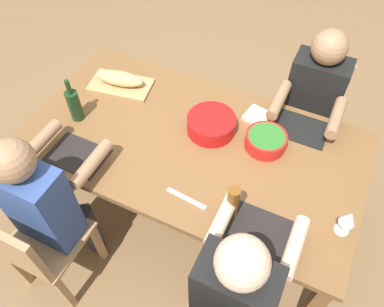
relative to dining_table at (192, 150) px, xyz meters
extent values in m
plane|color=brown|center=(0.00, 0.00, -0.67)|extent=(8.00, 8.00, 0.00)
cube|color=brown|center=(0.00, 0.00, 0.05)|extent=(1.95, 1.05, 0.04)
cube|color=brown|center=(-0.92, -0.47, -0.32)|extent=(0.07, 0.07, 0.70)
cube|color=brown|center=(-0.92, 0.47, -0.32)|extent=(0.07, 0.07, 0.70)
cube|color=brown|center=(0.92, 0.47, -0.32)|extent=(0.07, 0.07, 0.70)
cube|color=#A87F56|center=(-0.54, -0.77, -0.23)|extent=(0.40, 0.40, 0.03)
cube|color=#A87F56|center=(-0.54, -0.95, -0.02)|extent=(0.38, 0.04, 0.40)
cube|color=#A87F56|center=(-0.71, -0.60, -0.45)|extent=(0.04, 0.04, 0.42)
cube|color=#A87F56|center=(-0.37, -0.60, -0.45)|extent=(0.04, 0.04, 0.42)
cube|color=#A87F56|center=(-0.71, -0.94, -0.45)|extent=(0.04, 0.04, 0.42)
cube|color=#A87F56|center=(-0.37, -0.94, -0.45)|extent=(0.04, 0.04, 0.42)
cylinder|color=#2D2D38|center=(-0.62, -0.55, -0.44)|extent=(0.11, 0.11, 0.45)
cylinder|color=#2D2D38|center=(-0.46, -0.55, -0.44)|extent=(0.11, 0.11, 0.45)
cube|color=#334C8C|center=(-0.54, -0.71, 0.06)|extent=(0.34, 0.20, 0.55)
cylinder|color=#9E7251|center=(-0.71, -0.44, 0.18)|extent=(0.07, 0.30, 0.07)
cylinder|color=#9E7251|center=(-0.37, -0.44, 0.18)|extent=(0.07, 0.30, 0.07)
sphere|color=#9E7251|center=(-0.54, -0.71, 0.43)|extent=(0.21, 0.21, 0.21)
cube|color=#A87F56|center=(0.54, 0.77, -0.23)|extent=(0.40, 0.40, 0.03)
cube|color=#A87F56|center=(0.54, 0.95, -0.02)|extent=(0.38, 0.04, 0.40)
cube|color=#A87F56|center=(0.71, 0.60, -0.45)|extent=(0.04, 0.04, 0.42)
cube|color=#A87F56|center=(0.37, 0.60, -0.45)|extent=(0.04, 0.04, 0.42)
cube|color=#A87F56|center=(0.71, 0.94, -0.45)|extent=(0.04, 0.04, 0.42)
cube|color=#A87F56|center=(0.37, 0.94, -0.45)|extent=(0.04, 0.04, 0.42)
cylinder|color=#2D2D38|center=(0.62, 0.55, -0.44)|extent=(0.11, 0.11, 0.45)
cylinder|color=#2D2D38|center=(0.46, 0.55, -0.44)|extent=(0.11, 0.11, 0.45)
cube|color=black|center=(0.54, 0.71, 0.06)|extent=(0.34, 0.20, 0.55)
cylinder|color=#9E7251|center=(0.71, 0.44, 0.18)|extent=(0.07, 0.30, 0.07)
cylinder|color=#9E7251|center=(0.37, 0.44, 0.18)|extent=(0.07, 0.30, 0.07)
sphere|color=#9E7251|center=(0.54, 0.71, 0.43)|extent=(0.21, 0.21, 0.21)
cube|color=#A87F56|center=(0.37, -0.60, -0.45)|extent=(0.04, 0.04, 0.42)
cylinder|color=#2D2D38|center=(0.46, -0.55, -0.44)|extent=(0.11, 0.11, 0.45)
cylinder|color=#2D2D38|center=(0.62, -0.55, -0.44)|extent=(0.11, 0.11, 0.45)
cube|color=black|center=(0.54, -0.71, 0.06)|extent=(0.34, 0.20, 0.55)
cylinder|color=beige|center=(0.37, -0.44, 0.18)|extent=(0.07, 0.30, 0.07)
cylinder|color=beige|center=(0.71, -0.44, 0.18)|extent=(0.07, 0.30, 0.07)
sphere|color=beige|center=(0.54, -0.71, 0.43)|extent=(0.21, 0.21, 0.21)
cylinder|color=red|center=(0.39, 0.15, 0.12)|extent=(0.23, 0.23, 0.09)
cylinder|color=#2D7028|center=(0.39, 0.15, 0.14)|extent=(0.21, 0.21, 0.03)
cylinder|color=red|center=(0.06, 0.13, 0.12)|extent=(0.28, 0.28, 0.10)
cylinder|color=beige|center=(0.06, 0.13, 0.16)|extent=(0.25, 0.25, 0.04)
cube|color=tan|center=(-0.63, 0.23, 0.08)|extent=(0.43, 0.28, 0.02)
ellipsoid|color=tan|center=(-0.63, 0.23, 0.14)|extent=(0.33, 0.16, 0.09)
cylinder|color=#193819|center=(-0.71, -0.12, 0.17)|extent=(0.08, 0.08, 0.20)
cylinder|color=#193819|center=(-0.71, -0.12, 0.32)|extent=(0.03, 0.03, 0.09)
cylinder|color=brown|center=(0.38, -0.35, 0.18)|extent=(0.06, 0.06, 0.22)
cylinder|color=silver|center=(0.89, -0.20, 0.08)|extent=(0.07, 0.07, 0.01)
cylinder|color=silver|center=(0.89, -0.20, 0.12)|extent=(0.01, 0.01, 0.07)
cone|color=silver|center=(0.89, -0.20, 0.20)|extent=(0.08, 0.08, 0.08)
cube|color=black|center=(-0.54, -0.37, 0.08)|extent=(0.32, 0.23, 0.01)
cube|color=black|center=(0.54, 0.37, 0.08)|extent=(0.32, 0.23, 0.01)
cube|color=black|center=(0.54, -0.37, 0.08)|extent=(0.32, 0.23, 0.01)
cube|color=silver|center=(0.14, -0.36, 0.08)|extent=(0.23, 0.04, 0.01)
cube|color=white|center=(0.28, 0.34, 0.08)|extent=(0.16, 0.16, 0.02)
camera|label=1|loc=(0.60, -1.26, 1.73)|focal=35.00mm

